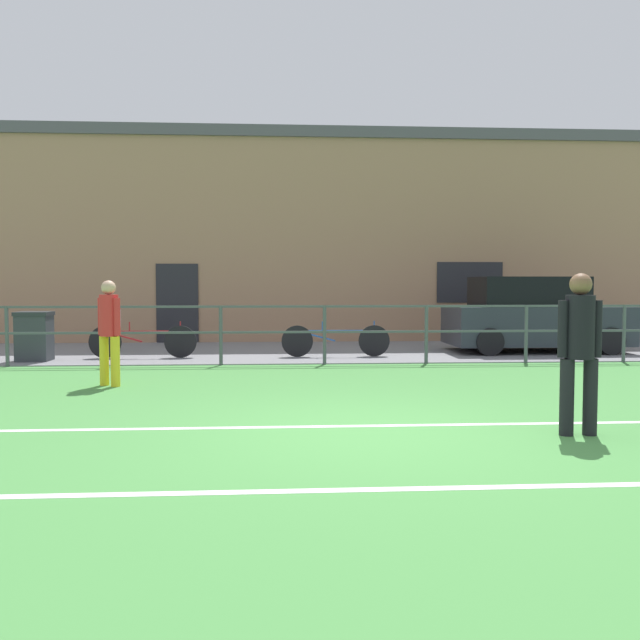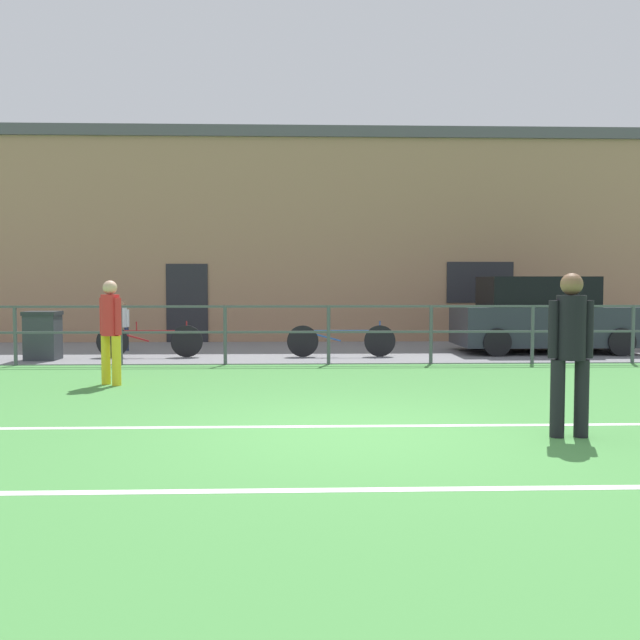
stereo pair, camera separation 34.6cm
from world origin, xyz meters
TOP-DOWN VIEW (x-y plane):
  - ground at (0.00, 0.00)m, footprint 60.00×44.00m
  - field_line_touchline at (0.00, 0.26)m, footprint 36.00×0.11m
  - field_line_hash at (0.00, -2.02)m, footprint 36.00×0.11m
  - pavement_strip at (0.00, 8.50)m, footprint 48.00×5.00m
  - perimeter_fence at (0.00, 6.00)m, footprint 36.07×0.07m
  - clubhouse_facade at (0.00, 12.20)m, footprint 28.00×2.56m
  - player_goalkeeper at (2.17, -0.32)m, footprint 0.46×0.29m
  - player_striker at (-3.48, 3.42)m, footprint 0.38×0.29m
  - spectator_child at (-4.65, 8.67)m, footprint 0.31×0.20m
  - parked_car_red at (4.94, 8.04)m, footprint 3.96×1.91m
  - bicycle_parked_0 at (0.32, 7.20)m, footprint 2.31×0.04m
  - bicycle_parked_1 at (-3.72, 7.20)m, footprint 2.22×0.04m
  - trash_bin_0 at (-5.78, 6.81)m, footprint 0.66×0.56m

SIDE VIEW (x-z plane):
  - ground at x=0.00m, z-range -0.04..0.00m
  - field_line_touchline at x=0.00m, z-range 0.00..0.00m
  - field_line_hash at x=0.00m, z-range 0.00..0.00m
  - pavement_strip at x=0.00m, z-range 0.00..0.02m
  - bicycle_parked_0 at x=0.32m, z-range -0.01..0.75m
  - bicycle_parked_1 at x=-3.72m, z-range -0.01..0.75m
  - trash_bin_0 at x=-5.78m, z-range 0.02..1.01m
  - spectator_child at x=-4.65m, z-range 0.10..1.25m
  - perimeter_fence at x=0.00m, z-range 0.17..1.32m
  - parked_car_red at x=4.94m, z-range -0.03..1.67m
  - player_striker at x=-3.48m, z-range 0.11..1.72m
  - player_goalkeeper at x=2.17m, z-range 0.11..1.78m
  - clubhouse_facade at x=0.00m, z-range 0.01..5.76m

